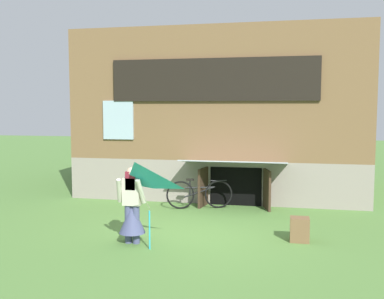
% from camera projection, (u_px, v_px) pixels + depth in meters
% --- Properties ---
extents(ground_plane, '(60.00, 60.00, 0.00)m').
position_uv_depth(ground_plane, '(190.00, 234.00, 9.37)').
color(ground_plane, '#56843D').
extents(log_house, '(8.44, 6.55, 4.93)m').
position_uv_depth(log_house, '(226.00, 114.00, 14.71)').
color(log_house, gray).
rests_on(log_house, ground_plane).
extents(person, '(0.60, 0.52, 1.51)m').
position_uv_depth(person, '(132.00, 212.00, 8.68)').
color(person, '#474C75').
rests_on(person, ground_plane).
extents(kite, '(1.11, 1.11, 1.56)m').
position_uv_depth(kite, '(135.00, 186.00, 8.02)').
color(kite, '#2DB2CC').
rests_on(kite, ground_plane).
extents(bicycle_black, '(1.70, 0.57, 0.80)m').
position_uv_depth(bicycle_black, '(199.00, 194.00, 11.73)').
color(bicycle_black, black).
rests_on(bicycle_black, ground_plane).
extents(wooden_crate, '(0.38, 0.32, 0.49)m').
position_uv_depth(wooden_crate, '(300.00, 229.00, 8.83)').
color(wooden_crate, brown).
rests_on(wooden_crate, ground_plane).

